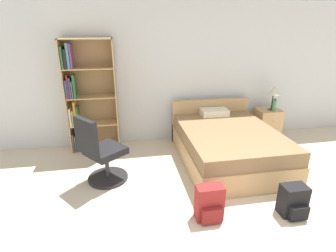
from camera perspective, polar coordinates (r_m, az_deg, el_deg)
wall_back at (r=5.10m, az=4.09°, el=11.23°), size 9.00×0.06×2.60m
bookshelf at (r=4.83m, az=-17.58°, el=5.50°), size 0.86×0.34×1.98m
bed at (r=4.53m, az=12.67°, el=-3.83°), size 1.51×2.00×0.83m
office_chair at (r=3.87m, az=-14.47°, el=-5.92°), size 0.72×0.71×1.03m
nightstand at (r=5.66m, az=20.69°, el=0.44°), size 0.46×0.42×0.61m
table_lamp at (r=5.45m, az=22.04°, el=7.12°), size 0.27×0.27×0.48m
water_bottle at (r=5.47m, az=22.11°, el=4.20°), size 0.07×0.07×0.24m
backpack_black at (r=3.61m, az=25.63°, el=-14.55°), size 0.30×0.27×0.39m
backpack_red at (r=3.24m, az=9.03°, el=-16.37°), size 0.32×0.23×0.44m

